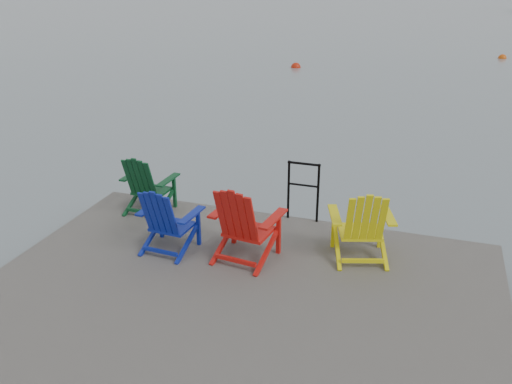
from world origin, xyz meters
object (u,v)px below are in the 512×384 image
(handrail, at_px, (303,186))
(buoy_c, at_px, (502,58))
(chair_green, at_px, (147,183))
(chair_blue, at_px, (167,219))
(chair_yellow, at_px, (362,224))
(chair_red, at_px, (244,222))
(buoy_b, at_px, (296,67))

(handrail, bearing_deg, buoy_c, 77.82)
(handrail, relative_size, chair_green, 0.97)
(chair_green, distance_m, buoy_c, 22.18)
(chair_blue, bearing_deg, buoy_c, 79.04)
(chair_green, height_order, chair_yellow, chair_yellow)
(chair_red, relative_size, chair_yellow, 1.05)
(handrail, bearing_deg, chair_blue, -134.48)
(chair_green, xyz_separation_m, chair_yellow, (3.28, -0.44, 0.03))
(chair_red, bearing_deg, buoy_b, 109.39)
(chair_blue, relative_size, chair_yellow, 0.93)
(chair_green, distance_m, chair_yellow, 3.31)
(handrail, xyz_separation_m, buoy_b, (-4.01, 15.29, -1.04))
(buoy_b, xyz_separation_m, buoy_c, (8.47, 5.34, 0.00))
(chair_yellow, bearing_deg, chair_green, 155.02)
(chair_green, relative_size, buoy_c, 2.44)
(buoy_c, bearing_deg, handrail, -102.18)
(chair_green, height_order, buoy_b, chair_green)
(buoy_c, bearing_deg, chair_red, -102.50)
(chair_green, xyz_separation_m, chair_blue, (0.85, -1.01, -0.00))
(chair_green, height_order, chair_red, chair_red)
(handrail, distance_m, chair_green, 2.35)
(buoy_c, bearing_deg, chair_yellow, -99.16)
(buoy_b, bearing_deg, buoy_c, 32.25)
(chair_green, relative_size, chair_yellow, 0.93)
(chair_red, height_order, buoy_b, chair_red)
(handrail, relative_size, buoy_c, 2.37)
(handrail, height_order, chair_yellow, chair_yellow)
(buoy_c, bearing_deg, buoy_b, -147.75)
(chair_green, height_order, chair_blue, same)
(handrail, xyz_separation_m, buoy_c, (4.45, 20.63, -1.04))
(handrail, distance_m, buoy_c, 21.13)
(handrail, bearing_deg, chair_yellow, -42.76)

